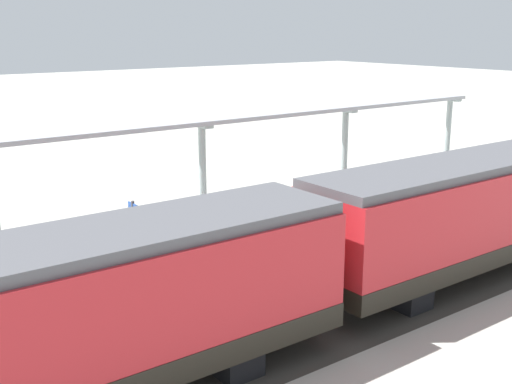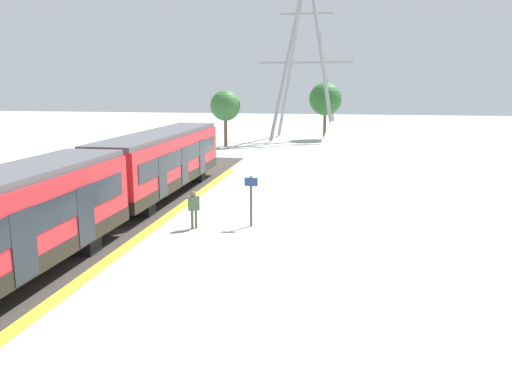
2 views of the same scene
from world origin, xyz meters
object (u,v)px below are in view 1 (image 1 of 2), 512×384
at_px(canopy_pillar_nearest, 448,134).
at_px(canopy_pillar_second, 345,149).
at_px(train_far_carriage, 6,341).
at_px(platform_info_sign, 134,229).
at_px(passenger_waiting_near_edge, 197,256).
at_px(canopy_pillar_third, 203,171).
at_px(bench_near_end, 293,197).
at_px(train_near_carriage, 491,208).

xyz_separation_m(canopy_pillar_nearest, canopy_pillar_second, (0.00, 7.34, 0.00)).
bearing_deg(train_far_carriage, platform_info_sign, -41.98).
xyz_separation_m(train_far_carriage, passenger_waiting_near_edge, (3.63, -6.11, -0.82)).
relative_size(canopy_pillar_second, platform_info_sign, 1.66).
distance_m(canopy_pillar_third, platform_info_sign, 5.88).
relative_size(train_far_carriage, passenger_waiting_near_edge, 8.48).
distance_m(bench_near_end, platform_info_sign, 8.74).
bearing_deg(bench_near_end, canopy_pillar_second, -75.58).
relative_size(train_near_carriage, bench_near_end, 9.12).
bearing_deg(train_far_carriage, passenger_waiting_near_edge, -59.28).
relative_size(train_near_carriage, canopy_pillar_second, 3.77).
bearing_deg(bench_near_end, train_near_carriage, -175.64).
bearing_deg(canopy_pillar_third, canopy_pillar_second, -90.00).
distance_m(train_far_carriage, canopy_pillar_third, 13.81).
distance_m(canopy_pillar_second, canopy_pillar_third, 7.46).
relative_size(canopy_pillar_nearest, canopy_pillar_third, 1.00).
height_order(train_far_carriage, canopy_pillar_third, canopy_pillar_third).
height_order(train_near_carriage, passenger_waiting_near_edge, train_near_carriage).
bearing_deg(canopy_pillar_third, train_near_carriage, -155.65).
distance_m(bench_near_end, passenger_waiting_near_edge, 9.03).
bearing_deg(passenger_waiting_near_edge, train_far_carriage, 120.72).
bearing_deg(canopy_pillar_nearest, train_far_carriage, 110.99).
bearing_deg(canopy_pillar_nearest, passenger_waiting_near_edge, 107.47).
xyz_separation_m(canopy_pillar_second, canopy_pillar_third, (0.00, 7.46, 0.00)).
distance_m(train_far_carriage, bench_near_end, 16.17).
bearing_deg(canopy_pillar_second, platform_info_sign, 106.40).
xyz_separation_m(canopy_pillar_nearest, platform_info_sign, (-3.56, 19.45, -0.52)).
distance_m(train_near_carriage, passenger_waiting_near_edge, 9.01).
height_order(bench_near_end, passenger_waiting_near_edge, passenger_waiting_near_edge).
xyz_separation_m(canopy_pillar_second, bench_near_end, (-0.98, 3.80, -1.41)).
bearing_deg(canopy_pillar_second, canopy_pillar_third, 90.00).
distance_m(train_far_carriage, canopy_pillar_second, 19.89).
distance_m(platform_info_sign, passenger_waiting_near_edge, 2.46).
distance_m(train_near_carriage, train_far_carriage, 14.31).
relative_size(train_far_carriage, platform_info_sign, 6.24).
relative_size(canopy_pillar_second, bench_near_end, 2.42).
bearing_deg(train_far_carriage, bench_near_end, -57.99).
relative_size(platform_info_sign, passenger_waiting_near_edge, 1.36).
xyz_separation_m(platform_info_sign, passenger_waiting_near_edge, (-2.32, -0.75, -0.32)).
xyz_separation_m(train_near_carriage, platform_info_sign, (5.96, 8.95, -0.50)).
distance_m(canopy_pillar_nearest, passenger_waiting_near_edge, 19.62).
bearing_deg(canopy_pillar_nearest, platform_info_sign, 100.38).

